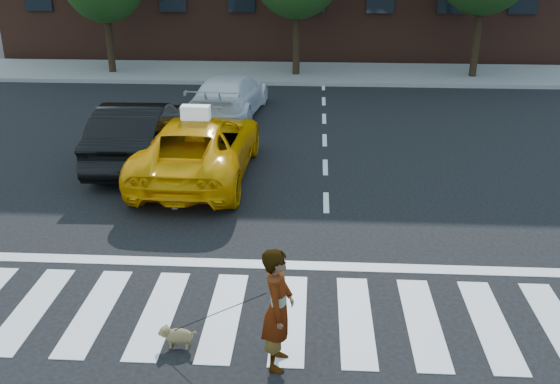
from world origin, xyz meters
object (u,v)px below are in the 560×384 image
taxi (199,147)px  white_suv (230,95)px  black_sedan (138,132)px  dog (176,335)px  woman (278,309)px

taxi → white_suv: (0.00, 5.40, -0.06)m
black_sedan → dog: bearing=106.8°
black_sedan → white_suv: bearing=-112.8°
taxi → black_sedan: black_sedan is taller
woman → taxi: bearing=22.9°
woman → dog: woman is taller
taxi → woman: woman is taller
taxi → dog: (0.85, -6.67, -0.54)m
taxi → woman: 7.33m
white_suv → dog: (0.85, -12.06, -0.48)m
white_suv → black_sedan: bearing=74.6°
woman → dog: bearing=83.1°
taxi → black_sedan: bearing=-27.7°
black_sedan → woman: (4.01, -7.91, 0.10)m
taxi → black_sedan: (-1.71, 0.95, 0.04)m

